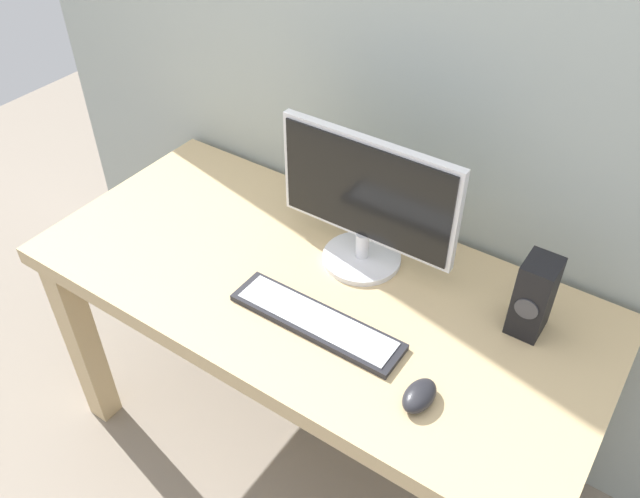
{
  "coord_description": "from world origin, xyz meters",
  "views": [
    {
      "loc": [
        0.71,
        -1.02,
        1.94
      ],
      "look_at": [
        0.02,
        0.0,
        0.89
      ],
      "focal_mm": 36.46,
      "sensor_mm": 36.0,
      "label": 1
    }
  ],
  "objects_px": {
    "keyboard_primary": "(316,321)",
    "speaker_right": "(534,297)",
    "mouse": "(419,396)",
    "desk": "(315,312)",
    "monitor": "(366,202)"
  },
  "relations": [
    {
      "from": "mouse",
      "to": "speaker_right",
      "type": "bearing_deg",
      "value": 74.85
    },
    {
      "from": "desk",
      "to": "mouse",
      "type": "height_order",
      "value": "mouse"
    },
    {
      "from": "mouse",
      "to": "monitor",
      "type": "bearing_deg",
      "value": 138.69
    },
    {
      "from": "keyboard_primary",
      "to": "monitor",
      "type": "bearing_deg",
      "value": 96.63
    },
    {
      "from": "keyboard_primary",
      "to": "mouse",
      "type": "xyz_separation_m",
      "value": [
        0.32,
        -0.07,
        0.01
      ]
    },
    {
      "from": "keyboard_primary",
      "to": "mouse",
      "type": "distance_m",
      "value": 0.32
    },
    {
      "from": "mouse",
      "to": "speaker_right",
      "type": "relative_size",
      "value": 0.49
    },
    {
      "from": "keyboard_primary",
      "to": "speaker_right",
      "type": "distance_m",
      "value": 0.52
    },
    {
      "from": "desk",
      "to": "monitor",
      "type": "distance_m",
      "value": 0.35
    },
    {
      "from": "desk",
      "to": "keyboard_primary",
      "type": "height_order",
      "value": "keyboard_primary"
    },
    {
      "from": "keyboard_primary",
      "to": "speaker_right",
      "type": "relative_size",
      "value": 2.18
    },
    {
      "from": "desk",
      "to": "monitor",
      "type": "xyz_separation_m",
      "value": [
        0.06,
        0.15,
        0.31
      ]
    },
    {
      "from": "desk",
      "to": "speaker_right",
      "type": "distance_m",
      "value": 0.58
    },
    {
      "from": "mouse",
      "to": "speaker_right",
      "type": "height_order",
      "value": "speaker_right"
    },
    {
      "from": "desk",
      "to": "mouse",
      "type": "bearing_deg",
      "value": -24.94
    }
  ]
}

